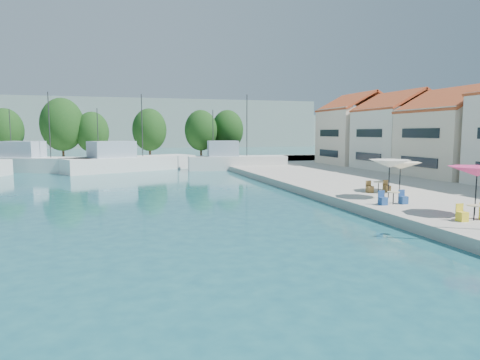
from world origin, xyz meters
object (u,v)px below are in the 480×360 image
object	(u,v)px
trawler_03	(128,162)
trawler_04	(235,162)
umbrella_white	(390,164)
trawler_02	(37,163)
umbrella_cream	(400,165)
umbrella_pink	(477,172)

from	to	relation	value
trawler_03	trawler_04	size ratio (longest dim) A/B	1.32
trawler_03	umbrella_white	bearing A→B (deg)	-89.12
trawler_02	umbrella_cream	world-z (taller)	trawler_02
umbrella_pink	trawler_04	bearing A→B (deg)	94.41
trawler_02	umbrella_pink	bearing A→B (deg)	-30.33
trawler_02	umbrella_white	world-z (taller)	trawler_02
trawler_02	umbrella_cream	bearing A→B (deg)	-21.80
umbrella_pink	trawler_03	bearing A→B (deg)	112.91
trawler_04	umbrella_white	world-z (taller)	trawler_04
umbrella_pink	umbrella_cream	size ratio (longest dim) A/B	0.97
umbrella_pink	umbrella_white	xyz separation A→B (m)	(-0.69, 6.34, -0.02)
trawler_03	umbrella_white	size ratio (longest dim) A/B	6.51
trawler_04	umbrella_white	xyz separation A→B (m)	(2.14, -30.32, 1.77)
trawler_03	umbrella_cream	distance (m)	35.33
trawler_03	umbrella_white	distance (m)	36.18
trawler_03	umbrella_pink	bearing A→B (deg)	-92.03
trawler_03	trawler_04	bearing A→B (deg)	-34.19
trawler_03	trawler_02	bearing A→B (deg)	146.66
umbrella_cream	trawler_04	bearing A→B (deg)	99.53
trawler_03	umbrella_pink	xyz separation A→B (m)	(16.43, -38.87, 1.79)
trawler_04	umbrella_pink	bearing A→B (deg)	-79.87
umbrella_pink	umbrella_white	size ratio (longest dim) A/B	1.06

